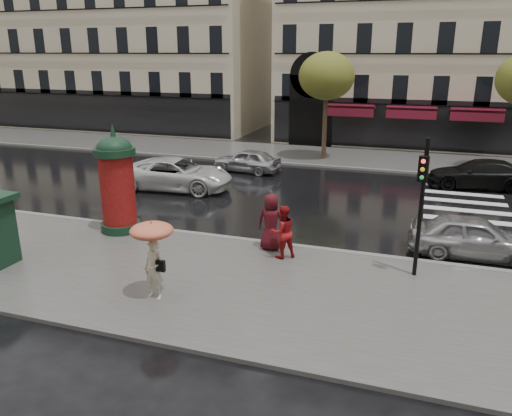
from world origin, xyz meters
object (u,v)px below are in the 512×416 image
(car_white, at_px, (176,174))
(car_far_silver, at_px, (247,161))
(car_silver, at_px, (474,237))
(woman_red, at_px, (283,232))
(morris_column, at_px, (117,181))
(woman_umbrella, at_px, (153,248))
(traffic_light, at_px, (422,195))
(car_black, at_px, (479,174))
(man_burgundy, at_px, (271,222))

(car_white, xyz_separation_m, car_far_silver, (2.10, 4.67, -0.12))
(car_silver, xyz_separation_m, car_far_silver, (-11.34, 9.23, -0.05))
(woman_red, relative_size, morris_column, 0.44)
(woman_umbrella, distance_m, morris_column, 5.95)
(woman_red, bearing_deg, traffic_light, 139.80)
(traffic_light, height_order, car_silver, traffic_light)
(car_far_silver, bearing_deg, traffic_light, 45.30)
(car_white, height_order, car_far_silver, car_white)
(car_black, bearing_deg, car_far_silver, -93.76)
(woman_red, relative_size, car_far_silver, 0.46)
(morris_column, bearing_deg, man_burgundy, 0.00)
(woman_red, relative_size, car_white, 0.32)
(woman_umbrella, bearing_deg, traffic_light, 28.95)
(traffic_light, bearing_deg, car_far_silver, 129.11)
(car_black, bearing_deg, car_white, -76.22)
(traffic_light, height_order, car_black, traffic_light)
(woman_red, bearing_deg, woman_umbrella, 17.67)
(car_black, bearing_deg, woman_red, -35.67)
(morris_column, bearing_deg, car_silver, 8.18)
(woman_umbrella, relative_size, car_black, 0.45)
(morris_column, relative_size, car_silver, 0.97)
(man_burgundy, distance_m, morris_column, 6.05)
(car_white, bearing_deg, man_burgundy, -137.70)
(woman_umbrella, height_order, traffic_light, traffic_light)
(car_silver, distance_m, car_black, 9.71)
(woman_red, relative_size, man_burgundy, 0.91)
(traffic_light, relative_size, car_white, 0.75)
(woman_umbrella, distance_m, car_silver, 10.60)
(morris_column, distance_m, car_black, 17.73)
(woman_red, height_order, morris_column, morris_column)
(traffic_light, relative_size, car_black, 0.85)
(car_white, xyz_separation_m, car_black, (14.37, 5.10, -0.06))
(woman_red, height_order, car_white, woman_red)
(woman_umbrella, distance_m, traffic_light, 7.77)
(car_far_silver, bearing_deg, man_burgundy, 29.62)
(man_burgundy, relative_size, car_black, 0.40)
(car_silver, bearing_deg, car_white, 68.86)
(car_silver, height_order, car_white, car_white)
(man_burgundy, bearing_deg, morris_column, -0.43)
(woman_red, distance_m, car_silver, 6.44)
(morris_column, distance_m, car_far_silver, 11.18)
(car_far_silver, bearing_deg, car_white, -18.02)
(morris_column, distance_m, car_silver, 12.72)
(traffic_light, xyz_separation_m, car_black, (2.74, 12.14, -1.94))
(man_burgundy, height_order, car_white, man_burgundy)
(woman_umbrella, relative_size, morris_column, 0.55)
(car_far_silver, bearing_deg, car_silver, 57.03)
(man_burgundy, distance_m, car_black, 13.70)
(morris_column, bearing_deg, car_white, 98.16)
(woman_red, relative_size, car_silver, 0.42)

